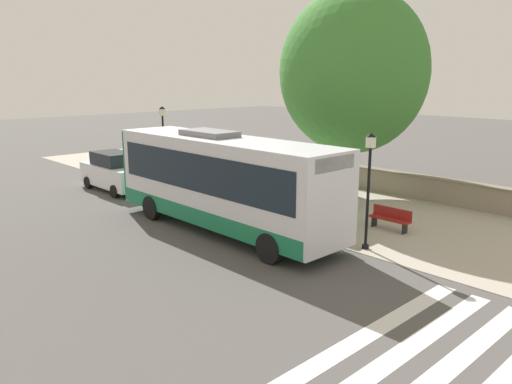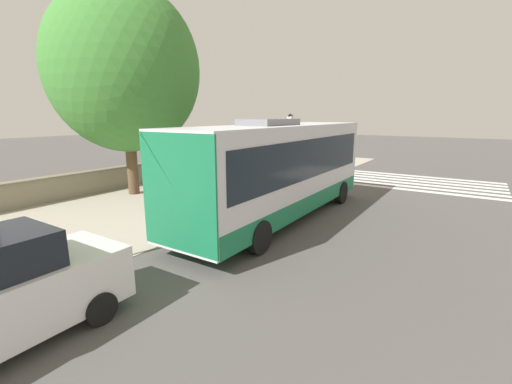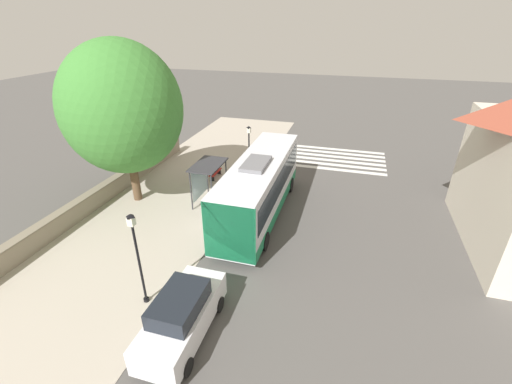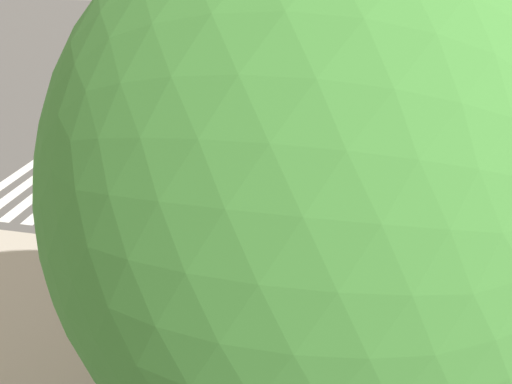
% 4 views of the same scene
% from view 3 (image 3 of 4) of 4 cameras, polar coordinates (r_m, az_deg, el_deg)
% --- Properties ---
extents(ground_plane, '(120.00, 120.00, 0.00)m').
position_cam_3_polar(ground_plane, '(20.52, -4.73, -4.65)').
color(ground_plane, '#514F4C').
rests_on(ground_plane, ground).
extents(sidewalk_plaza, '(9.00, 44.00, 0.02)m').
position_cam_3_polar(sidewalk_plaza, '(22.34, -15.63, -2.79)').
color(sidewalk_plaza, '#ADA393').
rests_on(sidewalk_plaza, ground).
extents(crosswalk_stripes, '(9.00, 5.25, 0.01)m').
position_cam_3_polar(crosswalk_stripes, '(30.16, 12.33, 5.54)').
color(crosswalk_stripes, silver).
rests_on(crosswalk_stripes, ground).
extents(stone_wall, '(0.60, 20.00, 1.18)m').
position_cam_3_polar(stone_wall, '(24.32, -24.02, -0.13)').
color(stone_wall, gray).
rests_on(stone_wall, ground).
extents(bus, '(2.63, 10.50, 3.80)m').
position_cam_3_polar(bus, '(19.98, 0.61, 0.95)').
color(bus, silver).
rests_on(bus, ground).
extents(bus_shelter, '(1.68, 2.77, 2.68)m').
position_cam_3_polar(bus_shelter, '(21.67, -8.31, 3.49)').
color(bus_shelter, '#2D2D33').
rests_on(bus_shelter, ground).
extents(pedestrian, '(0.34, 0.24, 1.81)m').
position_cam_3_polar(pedestrian, '(24.12, -0.52, 3.40)').
color(pedestrian, '#2D3347').
rests_on(pedestrian, ground).
extents(bench, '(0.40, 1.68, 0.88)m').
position_cam_3_polar(bench, '(25.80, -6.90, 3.38)').
color(bench, maroon).
rests_on(bench, ground).
extents(street_lamp_near, '(0.28, 0.28, 4.31)m').
position_cam_3_polar(street_lamp_near, '(14.36, -19.18, -9.49)').
color(street_lamp_near, black).
rests_on(street_lamp_near, ground).
extents(street_lamp_far, '(0.28, 0.28, 4.01)m').
position_cam_3_polar(street_lamp_far, '(24.82, -1.17, 7.35)').
color(street_lamp_far, black).
rests_on(street_lamp_far, ground).
extents(shade_tree, '(7.02, 7.02, 9.89)m').
position_cam_3_polar(shade_tree, '(22.01, -21.38, 12.83)').
color(shade_tree, brown).
rests_on(shade_tree, ground).
extents(parked_car_behind_bus, '(1.88, 4.50, 2.00)m').
position_cam_3_polar(parked_car_behind_bus, '(13.66, -12.20, -19.48)').
color(parked_car_behind_bus, silver).
rests_on(parked_car_behind_bus, ground).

